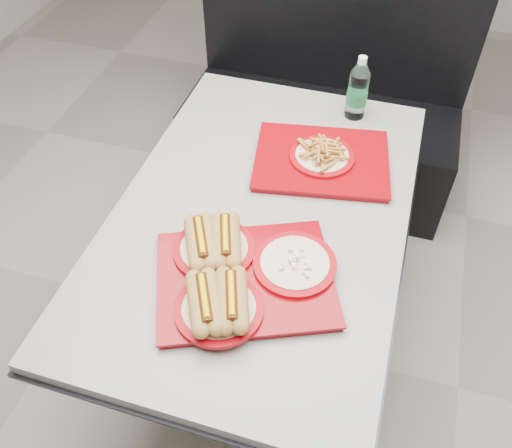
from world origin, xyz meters
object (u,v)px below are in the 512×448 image
(tray_near, at_px, (238,274))
(tray_far, at_px, (322,158))
(water_bottle, at_px, (358,91))
(booth_bench, at_px, (323,108))
(diner_table, at_px, (261,244))

(tray_near, distance_m, tray_far, 0.58)
(tray_far, height_order, water_bottle, water_bottle)
(tray_far, bearing_deg, water_bottle, 79.09)
(tray_far, bearing_deg, booth_bench, 99.24)
(booth_bench, xyz_separation_m, tray_far, (0.13, -0.82, 0.37))
(booth_bench, relative_size, tray_far, 2.67)
(diner_table, xyz_separation_m, booth_bench, (0.00, 1.09, -0.18))
(tray_near, bearing_deg, diner_table, 93.50)
(diner_table, height_order, tray_far, tray_far)
(tray_far, relative_size, water_bottle, 2.08)
(diner_table, bearing_deg, water_bottle, 71.63)
(tray_far, bearing_deg, diner_table, -116.15)
(diner_table, relative_size, booth_bench, 1.05)
(tray_near, height_order, tray_far, tray_near)
(booth_bench, distance_m, water_bottle, 0.71)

